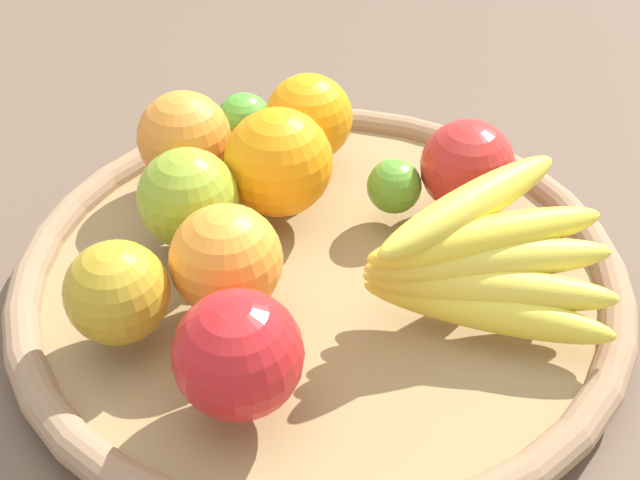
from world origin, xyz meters
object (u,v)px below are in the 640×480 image
at_px(orange_0, 278,162).
at_px(apple_1, 188,198).
at_px(lime_1, 244,121).
at_px(apple_3, 467,166).
at_px(banana_bunch, 484,260).
at_px(orange_3, 309,118).
at_px(orange_2, 226,260).
at_px(orange_1, 184,138).
at_px(lime_0, 394,186).
at_px(apple_0, 238,355).
at_px(apple_2, 117,292).

distance_m(orange_0, apple_1, 0.08).
relative_size(lime_1, apple_3, 0.66).
xyz_separation_m(banana_bunch, apple_1, (-0.20, 0.08, -0.00)).
bearing_deg(orange_3, orange_2, -107.22).
bearing_deg(orange_3, orange_0, -107.95).
xyz_separation_m(orange_0, orange_1, (-0.08, 0.04, -0.00)).
bearing_deg(orange_2, lime_0, 40.79).
xyz_separation_m(orange_3, apple_0, (-0.04, -0.27, 0.00)).
bearing_deg(banana_bunch, orange_2, 178.55).
distance_m(lime_0, apple_3, 0.06).
relative_size(lime_1, apple_0, 0.61).
height_order(banana_bunch, orange_0, orange_0).
xyz_separation_m(orange_2, apple_2, (-0.07, -0.03, -0.00)).
height_order(orange_1, lime_0, orange_1).
relative_size(orange_3, apple_3, 1.01).
xyz_separation_m(banana_bunch, apple_3, (0.01, 0.11, -0.00)).
xyz_separation_m(banana_bunch, apple_0, (-0.16, -0.08, -0.00)).
distance_m(apple_1, lime_0, 0.16).
height_order(lime_0, orange_3, orange_3).
bearing_deg(orange_0, apple_1, -149.65).
height_order(lime_0, apple_3, apple_3).
bearing_deg(orange_3, banana_bunch, -58.21).
height_order(orange_0, lime_0, orange_0).
relative_size(orange_3, apple_2, 1.07).
distance_m(orange_0, orange_3, 0.08).
relative_size(orange_0, apple_1, 1.12).
height_order(apple_0, apple_2, apple_0).
height_order(orange_0, orange_3, orange_0).
relative_size(apple_1, apple_0, 0.94).
xyz_separation_m(orange_0, apple_2, (-0.10, -0.14, -0.01)).
bearing_deg(orange_2, lime_1, 89.55).
bearing_deg(apple_2, apple_3, 28.92).
relative_size(orange_0, orange_3, 1.14).
relative_size(orange_2, apple_0, 0.97).
height_order(banana_bunch, orange_1, banana_bunch).
bearing_deg(lime_1, orange_0, -70.64).
xyz_separation_m(orange_2, lime_0, (0.12, 0.10, -0.02)).
bearing_deg(orange_0, orange_2, -106.73).
bearing_deg(apple_2, orange_1, 81.79).
height_order(apple_1, apple_2, apple_1).
xyz_separation_m(apple_1, apple_3, (0.21, 0.04, -0.00)).
xyz_separation_m(lime_1, apple_2, (-0.07, -0.22, 0.01)).
distance_m(apple_1, orange_3, 0.14).
xyz_separation_m(orange_2, apple_3, (0.18, 0.11, -0.00)).
bearing_deg(lime_0, orange_1, 164.46).
relative_size(orange_2, apple_1, 1.03).
distance_m(lime_0, apple_0, 0.22).
bearing_deg(orange_1, apple_2, -98.21).
bearing_deg(orange_0, lime_1, 109.36).
bearing_deg(apple_3, banana_bunch, -92.89).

